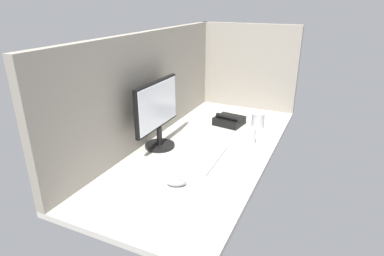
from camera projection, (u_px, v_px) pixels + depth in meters
The scene contains 9 objects.
ground_plane at pixel (204, 149), 199.14cm from camera, with size 180.00×80.00×3.00cm, color beige.
cubicle_wall_back at pixel (149, 87), 200.63cm from camera, with size 180.00×5.00×66.81cm.
cubicle_wall_side at pixel (247, 67), 259.70cm from camera, with size 5.00×80.00×66.81cm, color gray.
monitor at pixel (158, 111), 190.05cm from camera, with size 43.45×18.00×41.01cm.
keyboard at pixel (206, 159), 181.07cm from camera, with size 37.00×13.00×2.00cm, color silver.
mouse at pixel (176, 182), 156.92cm from camera, with size 5.60×9.60×3.40cm, color #99999E.
mug_ceramic_white at pixel (250, 136), 201.05cm from camera, with size 10.47×6.88×10.41cm.
mug_steel at pixel (258, 120), 227.12cm from camera, with size 8.92×8.92×10.03cm.
desk_phone at pixel (229, 120), 231.92cm from camera, with size 19.63×21.31×8.80cm.
Camera 1 is at (-166.33, -68.71, 85.03)cm, focal length 30.26 mm.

